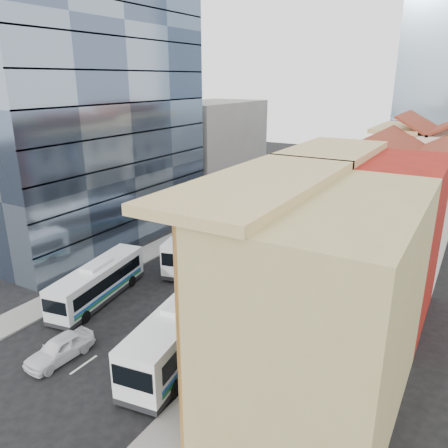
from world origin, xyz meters
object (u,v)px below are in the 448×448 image
Objects in this scene: sedan_left at (60,348)px; sedan_right at (169,364)px; bus_right at (184,327)px; bus_left_far at (198,241)px; office_tower at (87,101)px; shophouse_tan at (325,310)px; bus_left_near at (98,281)px.

sedan_right is at bearing 21.62° from sedan_left.
sedan_left is (-6.53, -4.68, -1.17)m from bus_right.
bus_right is 2.65m from sedan_right.
bus_left_far is at bearing 111.94° from bus_right.
office_tower is 2.49× the size of bus_left_far.
bus_left_far reaches higher than sedan_left.
shophouse_tan reaches higher than bus_left_far.
bus_left_far is (2.22, 11.20, 0.28)m from bus_left_near.
bus_left_near is 11.43m from bus_left_far.
sedan_left is (15.27, -18.31, -14.21)m from office_tower.
shophouse_tan reaches higher than bus_left_near.
bus_left_near reaches higher than sedan_left.
office_tower reaches higher than sedan_left.
office_tower reaches higher than bus_left_near.
office_tower is at bearing 130.65° from sedan_right.
shophouse_tan is 20.17m from bus_left_near.
shophouse_tan is 22.61m from bus_left_far.
bus_left_far is 2.60× the size of sedan_left.
office_tower is 6.47× the size of sedan_left.
office_tower is at bearing 125.63° from bus_left_near.
shophouse_tan reaches higher than sedan_right.
bus_left_near is 11.78m from sedan_right.
bus_left_near is (-19.50, 2.78, -4.36)m from shophouse_tan.
sedan_left is (3.77, -7.10, -0.86)m from bus_left_near.
sedan_right is at bearing -35.57° from office_tower.
shophouse_tan is at bearing -11.04° from bus_right.
bus_left_far is (-17.28, 13.99, -4.07)m from shophouse_tan.
bus_left_near is at bearing 142.61° from sedan_right.
sedan_right is at bearing -167.62° from shophouse_tan.
shophouse_tan is at bearing -18.21° from bus_left_near.
sedan_left is (-15.73, -4.31, -5.21)m from shophouse_tan.
bus_left_near is at bearing 120.69° from sedan_left.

